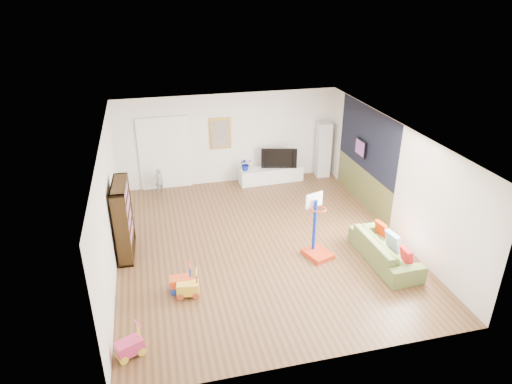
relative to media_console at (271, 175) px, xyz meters
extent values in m
cube|color=brown|center=(-1.21, -3.40, -0.23)|extent=(6.50, 7.50, 0.00)
cube|color=white|center=(-1.21, -3.40, 2.47)|extent=(6.50, 7.50, 0.00)
cube|color=silver|center=(-1.21, 0.35, 1.12)|extent=(6.50, 0.00, 2.70)
cube|color=white|center=(-1.21, -7.15, 1.12)|extent=(6.50, 0.00, 2.70)
cube|color=silver|center=(-4.46, -3.40, 1.12)|extent=(0.00, 7.50, 2.70)
cube|color=silver|center=(2.04, -3.40, 1.12)|extent=(0.00, 7.50, 2.70)
cube|color=black|center=(2.03, -2.00, 1.62)|extent=(0.01, 3.20, 1.70)
cube|color=brown|center=(2.03, -2.00, 0.27)|extent=(0.01, 3.20, 1.00)
cube|color=white|center=(-3.11, 0.31, 0.82)|extent=(1.45, 0.06, 2.10)
cube|color=gold|center=(-1.46, 0.31, 1.32)|extent=(0.62, 0.06, 0.92)
cube|color=#7F3F8C|center=(1.96, -1.80, 1.32)|extent=(0.04, 0.56, 0.46)
cube|color=silver|center=(0.00, 0.00, 0.00)|extent=(1.97, 0.59, 0.45)
cube|color=silver|center=(1.69, 0.08, 0.63)|extent=(0.42, 0.42, 1.72)
cube|color=black|center=(-4.22, -3.10, 0.64)|extent=(0.37, 1.20, 1.73)
imported|color=#5A6B35|center=(1.25, -4.78, 0.07)|extent=(0.84, 2.02, 0.58)
cube|color=#BA3014|center=(-0.09, -4.25, 0.52)|extent=(0.68, 0.75, 1.48)
cube|color=yellow|center=(-3.06, -4.97, 0.06)|extent=(0.46, 0.32, 0.57)
cube|color=#E54417|center=(-3.17, -4.76, 0.07)|extent=(0.44, 0.27, 0.58)
cube|color=#D23168|center=(-4.16, -6.30, 0.06)|extent=(0.50, 0.42, 0.58)
imported|color=gray|center=(-3.34, 0.01, 0.14)|extent=(0.32, 0.28, 0.74)
imported|color=black|center=(0.25, 0.02, 0.54)|extent=(1.07, 0.40, 0.62)
imported|color=navy|center=(-0.79, -0.01, 0.42)|extent=(0.38, 0.34, 0.39)
cube|color=red|center=(1.42, -5.33, 0.23)|extent=(0.09, 0.35, 0.35)
cube|color=silver|center=(1.45, -4.75, 0.23)|extent=(0.17, 0.43, 0.42)
cube|color=#B02100|center=(1.46, -4.20, 0.23)|extent=(0.16, 0.36, 0.35)
camera|label=1|loc=(-3.49, -12.30, 5.44)|focal=32.00mm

